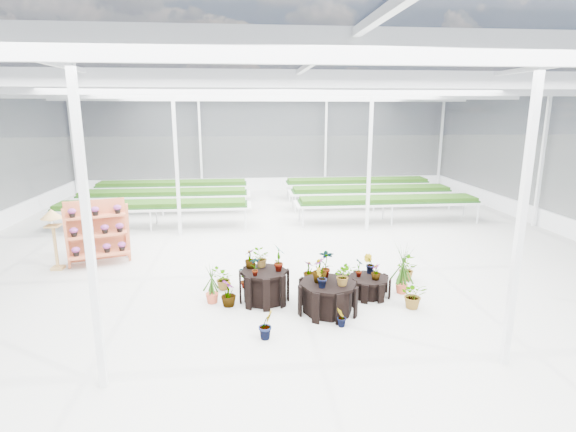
{
  "coord_description": "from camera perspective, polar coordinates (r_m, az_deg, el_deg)",
  "views": [
    {
      "loc": [
        -0.94,
        -9.9,
        3.83
      ],
      "look_at": [
        0.09,
        0.76,
        1.3
      ],
      "focal_mm": 28.0,
      "sensor_mm": 36.0,
      "label": 1
    }
  ],
  "objects": [
    {
      "name": "ground_plane",
      "position": [
        10.65,
        -0.11,
        -7.77
      ],
      "size": [
        24.0,
        24.0,
        0.0
      ],
      "primitive_type": "plane",
      "color": "gray",
      "rests_on": "ground"
    },
    {
      "name": "steel_frame",
      "position": [
        10.07,
        -0.12,
        4.27
      ],
      "size": [
        18.0,
        24.0,
        4.5
      ],
      "primitive_type": null,
      "color": "silver",
      "rests_on": "ground"
    },
    {
      "name": "nursery_benches",
      "position": [
        17.46,
        -2.34,
        2.02
      ],
      "size": [
        16.0,
        7.0,
        0.84
      ],
      "primitive_type": null,
      "color": "silver",
      "rests_on": "ground"
    },
    {
      "name": "plinth_tall",
      "position": [
        9.27,
        -3.03,
        -8.88
      ],
      "size": [
        1.02,
        1.02,
        0.67
      ],
      "primitive_type": "cylinder",
      "rotation": [
        0.0,
        0.0,
        0.04
      ],
      "color": "black",
      "rests_on": "ground"
    },
    {
      "name": "greenhouse_shell",
      "position": [
        10.07,
        -0.12,
        4.27
      ],
      "size": [
        18.0,
        24.0,
        4.5
      ],
      "primitive_type": null,
      "color": "white",
      "rests_on": "ground"
    },
    {
      "name": "bird_table",
      "position": [
        12.31,
        -27.52,
        -2.67
      ],
      "size": [
        0.45,
        0.45,
        1.52
      ],
      "primitive_type": null,
      "rotation": [
        0.0,
        0.0,
        0.28
      ],
      "color": "#A88249",
      "rests_on": "ground"
    },
    {
      "name": "shelf_rack",
      "position": [
        12.35,
        -23.03,
        -2.0
      ],
      "size": [
        1.69,
        1.25,
        1.6
      ],
      "primitive_type": null,
      "rotation": [
        0.0,
        0.0,
        0.34
      ],
      "color": "#B55835",
      "rests_on": "ground"
    },
    {
      "name": "nursery_plants",
      "position": [
        9.44,
        4.64,
        -7.54
      ],
      "size": [
        4.81,
        2.94,
        1.25
      ],
      "color": "#1E3F0E",
      "rests_on": "ground"
    },
    {
      "name": "plinth_low",
      "position": [
        9.74,
        10.15,
        -8.79
      ],
      "size": [
        1.15,
        1.15,
        0.4
      ],
      "primitive_type": "cylinder",
      "rotation": [
        0.0,
        0.0,
        0.36
      ],
      "color": "black",
      "rests_on": "ground"
    },
    {
      "name": "plinth_mid",
      "position": [
        8.86,
        5.06,
        -10.24
      ],
      "size": [
        1.36,
        1.36,
        0.6
      ],
      "primitive_type": "cylinder",
      "rotation": [
        0.0,
        0.0,
        0.22
      ],
      "color": "black",
      "rests_on": "ground"
    }
  ]
}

